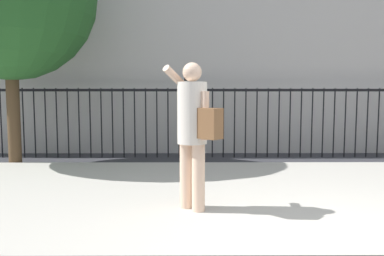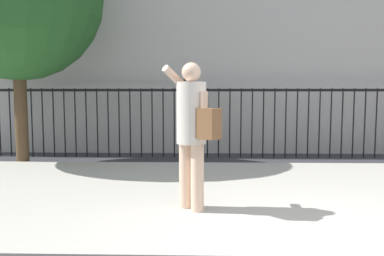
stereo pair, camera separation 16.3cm
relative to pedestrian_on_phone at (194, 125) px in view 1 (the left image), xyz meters
The scene contains 3 objects.
sidewalk 1.95m from the pedestrian_on_phone, 33.08° to the left, with size 28.00×4.40×0.15m, color #B2ADA3.
iron_fence 4.79m from the pedestrian_on_phone, 73.39° to the left, with size 12.03×0.04×1.60m.
pedestrian_on_phone is the anchor object (origin of this frame).
Camera 1 is at (-1.42, -3.25, 1.53)m, focal length 37.38 mm.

